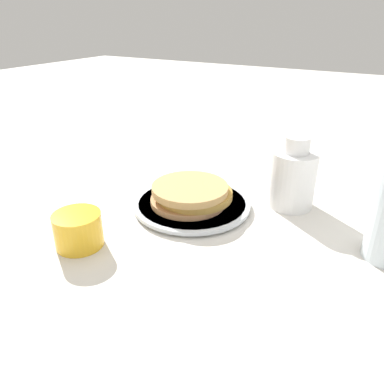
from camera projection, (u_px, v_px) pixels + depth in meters
name	position (u px, v px, depth m)	size (l,w,h in m)	color
ground_plane	(184.00, 207.00, 0.72)	(4.00, 4.00, 0.00)	silver
plate	(192.00, 204.00, 0.72)	(0.22, 0.22, 0.01)	silver
pancake_stack	(191.00, 194.00, 0.70)	(0.15, 0.15, 0.04)	tan
juice_glass	(78.00, 230.00, 0.59)	(0.08, 0.08, 0.06)	yellow
cream_jug	(293.00, 177.00, 0.70)	(0.08, 0.08, 0.14)	white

